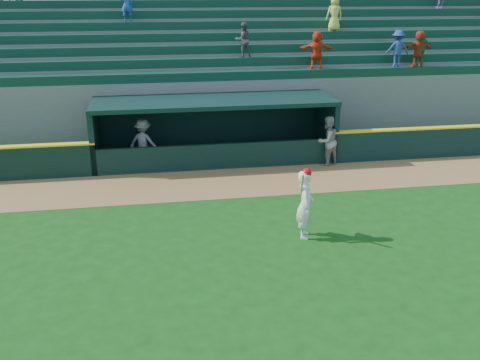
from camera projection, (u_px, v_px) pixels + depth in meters
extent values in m
plane|color=#124310|center=(250.00, 245.00, 14.41)|extent=(120.00, 120.00, 0.00)
cube|color=olive|center=(225.00, 183.00, 18.95)|extent=(40.00, 3.00, 0.01)
imported|color=gray|center=(327.00, 141.00, 20.61)|extent=(1.16, 1.06, 1.92)
imported|color=#9C9C97|center=(144.00, 142.00, 20.64)|extent=(1.34, 1.08, 1.81)
cube|color=slate|center=(215.00, 159.00, 21.54)|extent=(9.00, 2.60, 0.04)
cube|color=black|center=(95.00, 137.00, 20.44)|extent=(0.20, 2.60, 2.30)
cube|color=black|center=(326.00, 127.00, 21.88)|extent=(0.20, 2.60, 2.30)
cube|color=black|center=(211.00, 124.00, 22.36)|extent=(9.40, 0.20, 2.30)
cube|color=black|center=(214.00, 101.00, 20.74)|extent=(9.40, 2.80, 0.16)
cube|color=black|center=(219.00, 157.00, 20.25)|extent=(9.00, 0.16, 1.00)
cube|color=brown|center=(212.00, 148.00, 22.21)|extent=(8.40, 0.45, 0.10)
cube|color=slate|center=(209.00, 114.00, 22.75)|extent=(34.00, 0.85, 2.91)
cube|color=#0F3828|center=(209.00, 76.00, 22.08)|extent=(34.00, 0.60, 0.36)
cube|color=slate|center=(207.00, 105.00, 23.46)|extent=(34.00, 0.85, 3.36)
cube|color=#0F3828|center=(206.00, 62.00, 22.71)|extent=(34.00, 0.60, 0.36)
cube|color=slate|center=(205.00, 96.00, 24.17)|extent=(34.00, 0.85, 3.81)
cube|color=#0F3828|center=(204.00, 49.00, 23.35)|extent=(34.00, 0.60, 0.36)
cube|color=slate|center=(203.00, 88.00, 24.88)|extent=(34.00, 0.85, 4.26)
cube|color=#0F3828|center=(202.00, 37.00, 23.98)|extent=(34.00, 0.60, 0.36)
cube|color=slate|center=(201.00, 80.00, 25.59)|extent=(34.00, 0.85, 4.71)
cube|color=#0F3828|center=(200.00, 25.00, 24.62)|extent=(34.00, 0.60, 0.36)
cube|color=slate|center=(199.00, 73.00, 26.30)|extent=(34.00, 0.85, 5.16)
cube|color=#0F3828|center=(198.00, 14.00, 25.25)|extent=(34.00, 0.60, 0.36)
cube|color=slate|center=(197.00, 66.00, 27.01)|extent=(34.00, 0.85, 5.61)
cube|color=#0F3828|center=(196.00, 4.00, 25.88)|extent=(34.00, 0.60, 0.36)
cube|color=slate|center=(196.00, 64.00, 27.55)|extent=(34.50, 0.30, 5.61)
imported|color=#B5381B|center=(419.00, 49.00, 23.21)|extent=(1.41, 0.45, 1.52)
imported|color=#2A4D9B|center=(127.00, 4.00, 23.81)|extent=(0.56, 0.38, 1.49)
imported|color=#505050|center=(243.00, 40.00, 22.67)|extent=(0.80, 0.69, 1.44)
imported|color=#DFE04F|center=(334.00, 14.00, 24.64)|extent=(0.77, 0.51, 1.55)
imported|color=red|center=(317.00, 50.00, 22.49)|extent=(1.53, 0.82, 1.58)
imported|color=navy|center=(397.00, 49.00, 23.06)|extent=(1.08, 0.73, 1.54)
imported|color=#197143|center=(421.00, 49.00, 23.23)|extent=(0.88, 0.37, 1.50)
imported|color=white|center=(305.00, 204.00, 14.60)|extent=(0.60, 0.79, 1.93)
sphere|color=#BB0A0F|center=(307.00, 173.00, 14.30)|extent=(0.27, 0.27, 0.27)
cylinder|color=#D7C48A|center=(302.00, 185.00, 14.14)|extent=(0.18, 0.52, 0.76)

